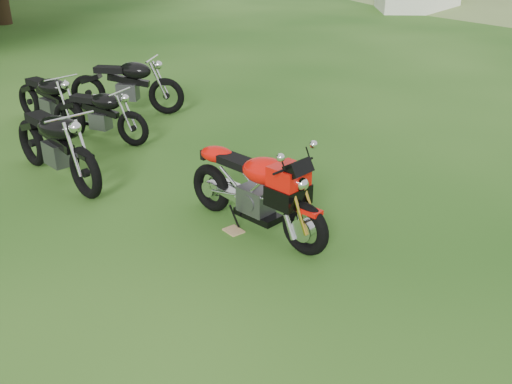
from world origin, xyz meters
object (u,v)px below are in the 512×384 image
at_px(vintage_moto_a, 55,142).
at_px(vintage_moto_c, 126,83).
at_px(sport_motorcycle, 255,183).
at_px(vintage_moto_b, 99,113).
at_px(plywood_board, 234,231).
at_px(vintage_moto_d, 49,98).

height_order(vintage_moto_a, vintage_moto_c, vintage_moto_a).
bearing_deg(sport_motorcycle, vintage_moto_b, 173.79).
xyz_separation_m(vintage_moto_a, vintage_moto_c, (-0.97, 3.00, -0.01)).
relative_size(plywood_board, vintage_moto_a, 0.10).
distance_m(sport_motorcycle, vintage_moto_b, 3.89).
distance_m(plywood_board, vintage_moto_a, 2.85).
relative_size(vintage_moto_a, vintage_moto_c, 1.01).
bearing_deg(vintage_moto_c, plywood_board, -56.57).
height_order(vintage_moto_c, vintage_moto_d, vintage_moto_c).
height_order(sport_motorcycle, vintage_moto_a, sport_motorcycle).
distance_m(sport_motorcycle, vintage_moto_a, 2.99).
xyz_separation_m(sport_motorcycle, plywood_board, (-0.21, -0.13, -0.58)).
height_order(vintage_moto_a, vintage_moto_b, vintage_moto_a).
bearing_deg(vintage_moto_c, sport_motorcycle, -53.94).
relative_size(sport_motorcycle, vintage_moto_c, 0.93).
xyz_separation_m(vintage_moto_b, vintage_moto_c, (-0.49, 1.46, 0.09)).
xyz_separation_m(plywood_board, vintage_moto_d, (-4.46, 2.13, 0.50)).
bearing_deg(plywood_board, vintage_moto_c, 138.15).
bearing_deg(plywood_board, sport_motorcycle, 32.31).
relative_size(vintage_moto_b, vintage_moto_c, 0.84).
distance_m(vintage_moto_b, vintage_moto_c, 1.55).
relative_size(sport_motorcycle, vintage_moto_d, 1.01).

